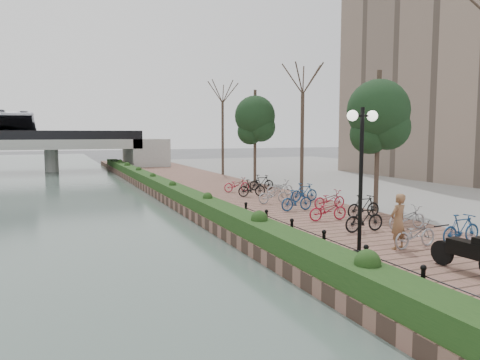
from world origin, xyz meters
TOP-DOWN VIEW (x-y plane):
  - ground at (0.00, 0.00)m, footprint 220.00×220.00m
  - promenade at (4.00, 17.50)m, footprint 8.00×75.00m
  - inland_pavement at (20.00, 17.50)m, footprint 24.00×75.00m
  - hedge at (0.60, 20.00)m, footprint 1.10×56.00m
  - chain_fence at (1.40, 2.00)m, footprint 0.10×14.10m
  - lamppost at (2.46, 2.72)m, footprint 1.02×0.32m
  - motorcycle at (3.98, 0.20)m, footprint 0.74×1.88m
  - pedestrian at (4.00, 2.84)m, footprint 0.73×0.57m
  - bicycle_parking at (5.49, 10.42)m, footprint 2.40×17.32m
  - street_trees at (8.00, 12.68)m, footprint 3.20×37.12m

SIDE VIEW (x-z plane):
  - ground at x=0.00m, z-range 0.00..0.00m
  - promenade at x=4.00m, z-range 0.00..0.50m
  - inland_pavement at x=20.00m, z-range 0.00..0.50m
  - hedge at x=0.60m, z-range 0.50..1.10m
  - chain_fence at x=1.40m, z-range 0.50..1.20m
  - bicycle_parking at x=5.49m, z-range 0.47..1.47m
  - motorcycle at x=3.98m, z-range 0.50..1.65m
  - pedestrian at x=4.00m, z-range 0.50..2.26m
  - street_trees at x=8.00m, z-range 0.29..7.09m
  - lamppost at x=2.46m, z-range 1.51..5.90m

